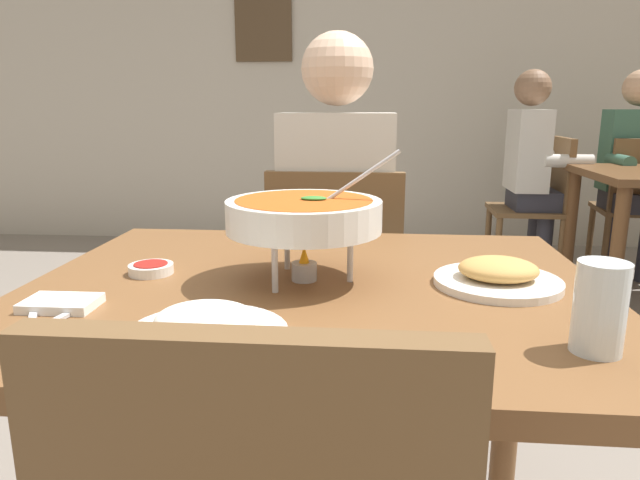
% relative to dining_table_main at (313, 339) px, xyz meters
% --- Properties ---
extents(cafe_rear_partition, '(10.00, 0.10, 3.00)m').
position_rel_dining_table_main_xyz_m(cafe_rear_partition, '(0.00, 3.58, 0.86)').
color(cafe_rear_partition, '#BCB2A3').
rests_on(cafe_rear_partition, ground_plane).
extents(picture_frame_hung, '(0.44, 0.03, 0.56)m').
position_rel_dining_table_main_xyz_m(picture_frame_hung, '(-0.74, 3.52, 1.07)').
color(picture_frame_hung, '#4C3823').
extents(dining_table_main, '(1.11, 0.91, 0.76)m').
position_rel_dining_table_main_xyz_m(dining_table_main, '(0.00, 0.00, 0.00)').
color(dining_table_main, brown).
rests_on(dining_table_main, ground_plane).
extents(chair_diner_main, '(0.44, 0.44, 0.90)m').
position_rel_dining_table_main_xyz_m(chair_diner_main, '(-0.00, 0.74, -0.13)').
color(chair_diner_main, brown).
rests_on(chair_diner_main, ground_plane).
extents(diner_main, '(0.40, 0.45, 1.31)m').
position_rel_dining_table_main_xyz_m(diner_main, '(0.00, 0.77, 0.11)').
color(diner_main, '#2D2D38').
rests_on(diner_main, ground_plane).
extents(curry_bowl, '(0.33, 0.30, 0.26)m').
position_rel_dining_table_main_xyz_m(curry_bowl, '(-0.02, 0.01, 0.25)').
color(curry_bowl, silver).
rests_on(curry_bowl, dining_table_main).
extents(rice_plate, '(0.24, 0.24, 0.06)m').
position_rel_dining_table_main_xyz_m(rice_plate, '(-0.13, -0.29, 0.14)').
color(rice_plate, white).
rests_on(rice_plate, dining_table_main).
extents(appetizer_plate, '(0.24, 0.24, 0.06)m').
position_rel_dining_table_main_xyz_m(appetizer_plate, '(0.35, 0.01, 0.14)').
color(appetizer_plate, white).
rests_on(appetizer_plate, dining_table_main).
extents(sauce_dish, '(0.09, 0.09, 0.02)m').
position_rel_dining_table_main_xyz_m(sauce_dish, '(-0.34, 0.03, 0.13)').
color(sauce_dish, white).
rests_on(sauce_dish, dining_table_main).
extents(napkin_folded, '(0.12, 0.08, 0.02)m').
position_rel_dining_table_main_xyz_m(napkin_folded, '(-0.41, -0.18, 0.13)').
color(napkin_folded, white).
rests_on(napkin_folded, dining_table_main).
extents(fork_utensil, '(0.09, 0.16, 0.01)m').
position_rel_dining_table_main_xyz_m(fork_utensil, '(-0.43, -0.23, 0.12)').
color(fork_utensil, silver).
rests_on(fork_utensil, dining_table_main).
extents(spoon_utensil, '(0.04, 0.17, 0.01)m').
position_rel_dining_table_main_xyz_m(spoon_utensil, '(-0.38, -0.23, 0.12)').
color(spoon_utensil, silver).
rests_on(spoon_utensil, dining_table_main).
extents(drink_glass, '(0.07, 0.07, 0.13)m').
position_rel_dining_table_main_xyz_m(drink_glass, '(0.43, -0.28, 0.18)').
color(drink_glass, silver).
rests_on(drink_glass, dining_table_main).
extents(chair_bg_left, '(0.49, 0.49, 0.90)m').
position_rel_dining_table_main_xyz_m(chair_bg_left, '(1.79, 2.65, -0.13)').
color(chair_bg_left, brown).
rests_on(chair_bg_left, ground_plane).
extents(chair_bg_middle, '(0.45, 0.45, 0.90)m').
position_rel_dining_table_main_xyz_m(chair_bg_middle, '(1.20, 2.66, -0.13)').
color(chair_bg_middle, brown).
rests_on(chair_bg_middle, ground_plane).
extents(patron_bg_left, '(0.40, 0.45, 1.31)m').
position_rel_dining_table_main_xyz_m(patron_bg_left, '(1.75, 2.67, 0.11)').
color(patron_bg_left, '#2D2D38').
rests_on(patron_bg_left, ground_plane).
extents(patron_bg_middle, '(0.45, 0.40, 1.31)m').
position_rel_dining_table_main_xyz_m(patron_bg_middle, '(1.12, 2.64, 0.11)').
color(patron_bg_middle, '#2D2D38').
rests_on(patron_bg_middle, ground_plane).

